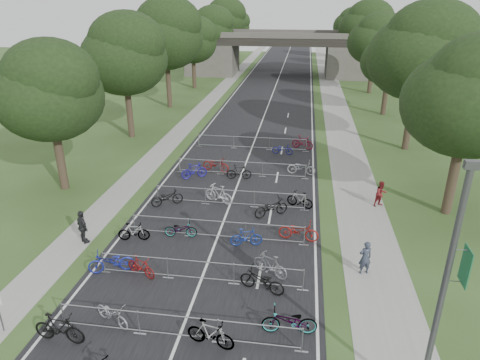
# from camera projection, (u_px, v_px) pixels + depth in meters

# --- Properties ---
(road) EXTENTS (11.00, 140.00, 0.01)m
(road) POSITION_uv_depth(u_px,v_px,m) (273.00, 93.00, 58.40)
(road) COLOR black
(road) RESTS_ON ground
(sidewalk_right) EXTENTS (3.00, 140.00, 0.01)m
(sidewalk_right) POSITION_uv_depth(u_px,v_px,m) (332.00, 95.00, 57.32)
(sidewalk_right) COLOR gray
(sidewalk_right) RESTS_ON ground
(sidewalk_left) EXTENTS (2.00, 140.00, 0.01)m
(sidewalk_left) POSITION_uv_depth(u_px,v_px,m) (219.00, 91.00, 59.42)
(sidewalk_left) COLOR gray
(sidewalk_left) RESTS_ON ground
(lane_markings) EXTENTS (0.12, 140.00, 0.00)m
(lane_markings) POSITION_uv_depth(u_px,v_px,m) (273.00, 93.00, 58.41)
(lane_markings) COLOR silver
(lane_markings) RESTS_ON ground
(overpass_bridge) EXTENTS (31.00, 8.00, 7.05)m
(overpass_bridge) POSITION_uv_depth(u_px,v_px,m) (281.00, 53.00, 70.69)
(overpass_bridge) COLOR #4F4D46
(overpass_bridge) RESTS_ON ground
(lamppost) EXTENTS (0.61, 0.65, 8.21)m
(lamppost) POSITION_uv_depth(u_px,v_px,m) (444.00, 293.00, 11.89)
(lamppost) COLOR #4C4C51
(lamppost) RESTS_ON ground
(tree_left_0) EXTENTS (6.72, 6.72, 10.25)m
(tree_left_0) POSITION_uv_depth(u_px,v_px,m) (50.00, 93.00, 26.39)
(tree_left_0) COLOR #33261C
(tree_left_0) RESTS_ON ground
(tree_right_0) EXTENTS (7.17, 7.17, 10.93)m
(tree_right_0) POSITION_uv_depth(u_px,v_px,m) (472.00, 98.00, 22.90)
(tree_right_0) COLOR #33261C
(tree_right_0) RESTS_ON ground
(tree_left_1) EXTENTS (7.56, 7.56, 11.53)m
(tree_left_1) POSITION_uv_depth(u_px,v_px,m) (125.00, 56.00, 37.00)
(tree_left_1) COLOR #33261C
(tree_left_1) RESTS_ON ground
(tree_right_1) EXTENTS (8.18, 8.18, 12.47)m
(tree_right_1) POSITION_uv_depth(u_px,v_px,m) (421.00, 53.00, 33.45)
(tree_right_1) COLOR #33261C
(tree_right_1) RESTS_ON ground
(tree_left_2) EXTENTS (8.40, 8.40, 12.81)m
(tree_left_2) POSITION_uv_depth(u_px,v_px,m) (166.00, 35.00, 47.61)
(tree_left_2) COLOR #33261C
(tree_left_2) RESTS_ON ground
(tree_right_2) EXTENTS (6.16, 6.16, 9.39)m
(tree_right_2) POSITION_uv_depth(u_px,v_px,m) (391.00, 59.00, 45.14)
(tree_right_2) COLOR #33261C
(tree_right_2) RESTS_ON ground
(tree_left_3) EXTENTS (6.72, 6.72, 10.25)m
(tree_left_3) POSITION_uv_depth(u_px,v_px,m) (193.00, 41.00, 59.17)
(tree_left_3) COLOR #33261C
(tree_left_3) RESTS_ON ground
(tree_right_3) EXTENTS (7.17, 7.17, 10.93)m
(tree_right_3) POSITION_uv_depth(u_px,v_px,m) (376.00, 40.00, 55.68)
(tree_right_3) COLOR #33261C
(tree_right_3) RESTS_ON ground
(tree_left_4) EXTENTS (7.56, 7.56, 11.53)m
(tree_left_4) POSITION_uv_depth(u_px,v_px,m) (211.00, 29.00, 69.78)
(tree_left_4) COLOR #33261C
(tree_left_4) RESTS_ON ground
(tree_right_4) EXTENTS (8.18, 8.18, 12.47)m
(tree_right_4) POSITION_uv_depth(u_px,v_px,m) (366.00, 27.00, 66.23)
(tree_right_4) COLOR #33261C
(tree_right_4) RESTS_ON ground
(tree_left_5) EXTENTS (8.40, 8.40, 12.81)m
(tree_left_5) POSITION_uv_depth(u_px,v_px,m) (224.00, 20.00, 80.39)
(tree_left_5) COLOR #33261C
(tree_left_5) RESTS_ON ground
(tree_right_5) EXTENTS (6.16, 6.16, 9.39)m
(tree_right_5) POSITION_uv_depth(u_px,v_px,m) (357.00, 34.00, 77.92)
(tree_right_5) COLOR #33261C
(tree_right_5) RESTS_ON ground
(tree_left_6) EXTENTS (6.72, 6.72, 10.25)m
(tree_left_6) POSITION_uv_depth(u_px,v_px,m) (235.00, 26.00, 91.96)
(tree_left_6) COLOR #33261C
(tree_left_6) RESTS_ON ground
(tree_right_6) EXTENTS (7.17, 7.17, 10.93)m
(tree_right_6) POSITION_uv_depth(u_px,v_px,m) (351.00, 25.00, 88.47)
(tree_right_6) COLOR #33261C
(tree_right_6) RESTS_ON ground
(barrier_row_1) EXTENTS (9.70, 0.08, 1.10)m
(barrier_row_1) POSITION_uv_depth(u_px,v_px,m) (178.00, 327.00, 15.94)
(barrier_row_1) COLOR #A2A5A9
(barrier_row_1) RESTS_ON ground
(barrier_row_2) EXTENTS (9.70, 0.08, 1.10)m
(barrier_row_2) POSITION_uv_depth(u_px,v_px,m) (200.00, 271.00, 19.22)
(barrier_row_2) COLOR #A2A5A9
(barrier_row_2) RESTS_ON ground
(barrier_row_3) EXTENTS (9.70, 0.08, 1.10)m
(barrier_row_3) POSITION_uv_depth(u_px,v_px,m) (217.00, 230.00, 22.68)
(barrier_row_3) COLOR #A2A5A9
(barrier_row_3) RESTS_ON ground
(barrier_row_4) EXTENTS (9.70, 0.08, 1.10)m
(barrier_row_4) POSITION_uv_depth(u_px,v_px,m) (230.00, 198.00, 26.32)
(barrier_row_4) COLOR #A2A5A9
(barrier_row_4) RESTS_ON ground
(barrier_row_5) EXTENTS (9.70, 0.08, 1.10)m
(barrier_row_5) POSITION_uv_depth(u_px,v_px,m) (241.00, 168.00, 30.87)
(barrier_row_5) COLOR #A2A5A9
(barrier_row_5) RESTS_ON ground
(barrier_row_6) EXTENTS (9.70, 0.08, 1.10)m
(barrier_row_6) POSITION_uv_depth(u_px,v_px,m) (251.00, 143.00, 36.34)
(barrier_row_6) COLOR #A2A5A9
(barrier_row_6) RESTS_ON ground
(bike_4) EXTENTS (2.08, 0.71, 1.23)m
(bike_4) POSITION_uv_depth(u_px,v_px,m) (59.00, 328.00, 15.77)
(bike_4) COLOR black
(bike_4) RESTS_ON ground
(bike_5) EXTENTS (1.87, 1.35, 0.93)m
(bike_5) POSITION_uv_depth(u_px,v_px,m) (112.00, 314.00, 16.72)
(bike_5) COLOR #96959C
(bike_5) RESTS_ON ground
(bike_6) EXTENTS (1.94, 0.91, 1.13)m
(bike_6) POSITION_uv_depth(u_px,v_px,m) (210.00, 334.00, 15.58)
(bike_6) COLOR #A2A5A9
(bike_6) RESTS_ON ground
(bike_7) EXTENTS (2.19, 0.93, 1.12)m
(bike_7) POSITION_uv_depth(u_px,v_px,m) (289.00, 322.00, 16.18)
(bike_7) COLOR #A2A5A9
(bike_7) RESTS_ON ground
(bike_8) EXTENTS (2.23, 1.43, 1.10)m
(bike_8) POSITION_uv_depth(u_px,v_px,m) (111.00, 262.00, 19.87)
(bike_8) COLOR #1D279F
(bike_8) RESTS_ON ground
(bike_9) EXTENTS (1.70, 1.11, 0.99)m
(bike_9) POSITION_uv_depth(u_px,v_px,m) (141.00, 267.00, 19.62)
(bike_9) COLOR maroon
(bike_9) RESTS_ON ground
(bike_10) EXTENTS (2.20, 1.30, 1.09)m
(bike_10) POSITION_uv_depth(u_px,v_px,m) (262.00, 281.00, 18.54)
(bike_10) COLOR black
(bike_10) RESTS_ON ground
(bike_11) EXTENTS (1.87, 1.37, 1.11)m
(bike_11) POSITION_uv_depth(u_px,v_px,m) (270.00, 265.00, 19.64)
(bike_11) COLOR #919298
(bike_11) RESTS_ON ground
(bike_12) EXTENTS (1.73, 0.73, 1.01)m
(bike_12) POSITION_uv_depth(u_px,v_px,m) (134.00, 232.00, 22.52)
(bike_12) COLOR #A2A5A9
(bike_12) RESTS_ON ground
(bike_13) EXTENTS (1.80, 0.78, 0.92)m
(bike_13) POSITION_uv_depth(u_px,v_px,m) (181.00, 229.00, 22.88)
(bike_13) COLOR #A2A5A9
(bike_13) RESTS_ON ground
(bike_14) EXTENTS (1.75, 0.84, 1.02)m
(bike_14) POSITION_uv_depth(u_px,v_px,m) (246.00, 237.00, 22.02)
(bike_14) COLOR navy
(bike_14) RESTS_ON ground
(bike_15) EXTENTS (2.20, 0.98, 1.12)m
(bike_15) POSITION_uv_depth(u_px,v_px,m) (299.00, 231.00, 22.53)
(bike_15) COLOR maroon
(bike_15) RESTS_ON ground
(bike_16) EXTENTS (2.08, 1.64, 1.05)m
(bike_16) POSITION_uv_depth(u_px,v_px,m) (167.00, 198.00, 26.38)
(bike_16) COLOR black
(bike_16) RESTS_ON ground
(bike_17) EXTENTS (2.05, 1.32, 1.20)m
(bike_17) POSITION_uv_depth(u_px,v_px,m) (218.00, 194.00, 26.70)
(bike_17) COLOR #BCBAC3
(bike_17) RESTS_ON ground
(bike_18) EXTENTS (2.22, 1.81, 1.14)m
(bike_18) POSITION_uv_depth(u_px,v_px,m) (271.00, 208.00, 25.03)
(bike_18) COLOR black
(bike_18) RESTS_ON ground
(bike_19) EXTENTS (1.76, 1.07, 1.02)m
(bike_19) POSITION_uv_depth(u_px,v_px,m) (300.00, 200.00, 26.14)
(bike_19) COLOR #A2A5A9
(bike_19) RESTS_ON ground
(bike_20) EXTENTS (1.91, 1.43, 1.14)m
(bike_20) POSITION_uv_depth(u_px,v_px,m) (194.00, 171.00, 30.37)
(bike_20) COLOR #231C9C
(bike_20) RESTS_ON ground
(bike_21) EXTENTS (2.21, 1.24, 1.10)m
(bike_21) POSITION_uv_depth(u_px,v_px,m) (216.00, 164.00, 31.63)
(bike_21) COLOR maroon
(bike_21) RESTS_ON ground
(bike_22) EXTENTS (1.83, 0.73, 1.07)m
(bike_22) POSITION_uv_depth(u_px,v_px,m) (239.00, 172.00, 30.23)
(bike_22) COLOR black
(bike_22) RESTS_ON ground
(bike_23) EXTENTS (2.12, 0.95, 1.08)m
(bike_23) POSITION_uv_depth(u_px,v_px,m) (301.00, 168.00, 31.04)
(bike_23) COLOR #B1B3B9
(bike_23) RESTS_ON ground
(bike_26) EXTENTS (1.76, 0.80, 0.89)m
(bike_26) POSITION_uv_depth(u_px,v_px,m) (282.00, 149.00, 35.16)
(bike_26) COLOR #1C1B97
(bike_26) RESTS_ON ground
(bike_27) EXTENTS (1.98, 1.14, 1.15)m
(bike_27) POSITION_uv_depth(u_px,v_px,m) (303.00, 142.00, 36.40)
(bike_27) COLOR maroon
(bike_27) RESTS_ON ground
(pedestrian_a) EXTENTS (0.70, 0.57, 1.68)m
(pedestrian_a) POSITION_uv_depth(u_px,v_px,m) (365.00, 258.00, 19.68)
(pedestrian_a) COLOR #2C3343
(pedestrian_a) RESTS_ON ground
(pedestrian_b) EXTENTS (0.99, 0.93, 1.62)m
(pedestrian_b) POSITION_uv_depth(u_px,v_px,m) (381.00, 194.00, 26.20)
(pedestrian_b) COLOR maroon
(pedestrian_b) RESTS_ON ground
(pedestrian_c) EXTENTS (1.12, 1.02, 1.84)m
(pedestrian_c) POSITION_uv_depth(u_px,v_px,m) (83.00, 227.00, 22.15)
(pedestrian_c) COLOR #232426
(pedestrian_c) RESTS_ON ground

